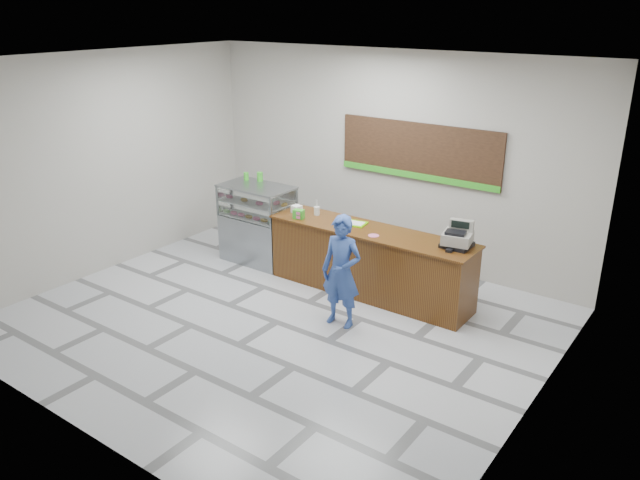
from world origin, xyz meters
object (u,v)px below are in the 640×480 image
Objects in this scene: sales_counter at (369,262)px; customer at (341,271)px; serving_tray at (354,223)px; display_case at (258,223)px; cash_register at (458,237)px.

customer is (0.20, -1.05, 0.27)m from sales_counter.
serving_tray is 1.27m from customer.
customer is at bearing -23.50° from display_case.
serving_tray is at bearing 169.72° from cash_register.
display_case is at bearing 151.48° from customer.
serving_tray is (-0.34, 0.07, 0.52)m from sales_counter.
display_case is 3.57m from cash_register.
sales_counter is 1.47m from cash_register.
cash_register is 1.12× the size of serving_tray.
display_case reaches higher than serving_tray.
customer is (0.54, -1.13, -0.26)m from serving_tray.
display_case is (-2.22, -0.00, 0.16)m from sales_counter.
cash_register is at bearing -7.43° from serving_tray.
cash_register reaches higher than serving_tray.
display_case is 2.64m from customer.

